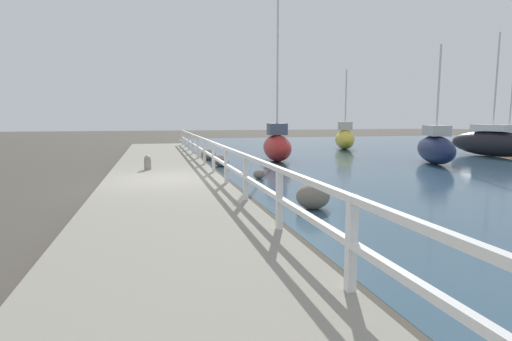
{
  "coord_description": "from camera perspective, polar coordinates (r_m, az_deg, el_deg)",
  "views": [
    {
      "loc": [
        -0.29,
        -12.42,
        2.08
      ],
      "look_at": [
        2.28,
        -2.42,
        0.74
      ],
      "focal_mm": 28.0,
      "sensor_mm": 36.0,
      "label": 1
    }
  ],
  "objects": [
    {
      "name": "sailboat_red",
      "position": [
        19.74,
        3.01,
        3.56
      ],
      "size": [
        1.58,
        3.5,
        7.85
      ],
      "rotation": [
        0.0,
        0.0,
        -0.1
      ],
      "color": "red",
      "rests_on": "water_surface"
    },
    {
      "name": "ground_plane",
      "position": [
        12.6,
        -12.91,
        -2.27
      ],
      "size": [
        120.0,
        120.0,
        0.0
      ],
      "primitive_type": "plane",
      "color": "#4C473D"
    },
    {
      "name": "sailboat_navy",
      "position": [
        20.32,
        24.24,
        3.01
      ],
      "size": [
        2.6,
        4.33,
        5.39
      ],
      "rotation": [
        0.0,
        0.0,
        -0.37
      ],
      "color": "#192347",
      "rests_on": "water_surface"
    },
    {
      "name": "railing",
      "position": [
        12.63,
        -5.29,
        2.26
      ],
      "size": [
        0.1,
        32.5,
        1.05
      ],
      "color": "white",
      "rests_on": "dock_walkway"
    },
    {
      "name": "sailboat_yellow",
      "position": [
        28.38,
        12.56,
        4.52
      ],
      "size": [
        2.73,
        4.3,
        5.38
      ],
      "rotation": [
        0.0,
        0.0,
        -0.38
      ],
      "color": "gold",
      "rests_on": "water_surface"
    },
    {
      "name": "boulder_near_dock",
      "position": [
        13.9,
        0.44,
        -0.54
      ],
      "size": [
        0.42,
        0.37,
        0.31
      ],
      "color": "slate",
      "rests_on": "ground"
    },
    {
      "name": "dock_walkway",
      "position": [
        12.58,
        -12.93,
        -1.73
      ],
      "size": [
        3.6,
        36.0,
        0.24
      ],
      "color": "gray",
      "rests_on": "ground"
    },
    {
      "name": "sailboat_black",
      "position": [
        25.73,
        30.62,
        3.48
      ],
      "size": [
        1.64,
        5.6,
        6.68
      ],
      "rotation": [
        0.0,
        0.0,
        0.06
      ],
      "color": "black",
      "rests_on": "water_surface"
    },
    {
      "name": "mooring_bollard",
      "position": [
        14.94,
        -15.23,
        1.1
      ],
      "size": [
        0.25,
        0.25,
        0.52
      ],
      "color": "gray",
      "rests_on": "dock_walkway"
    },
    {
      "name": "boulder_mid_strip",
      "position": [
        17.83,
        -5.15,
        1.49
      ],
      "size": [
        0.66,
        0.59,
        0.49
      ],
      "color": "gray",
      "rests_on": "ground"
    },
    {
      "name": "boulder_upstream",
      "position": [
        17.52,
        -4.75,
        1.22
      ],
      "size": [
        0.52,
        0.47,
        0.39
      ],
      "color": "#666056",
      "rests_on": "ground"
    },
    {
      "name": "boulder_downstream",
      "position": [
        20.45,
        -6.81,
        2.33
      ],
      "size": [
        0.76,
        0.69,
        0.57
      ],
      "color": "gray",
      "rests_on": "ground"
    },
    {
      "name": "boulder_far_strip",
      "position": [
        9.32,
        8.14,
        -3.69
      ],
      "size": [
        0.79,
        0.71,
        0.59
      ],
      "color": "slate",
      "rests_on": "ground"
    },
    {
      "name": "sailboat_orange",
      "position": [
        34.32,
        32.34,
        3.73
      ],
      "size": [
        2.98,
        4.99,
        5.48
      ],
      "rotation": [
        0.0,
        0.0,
        -0.43
      ],
      "color": "orange",
      "rests_on": "water_surface"
    }
  ]
}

